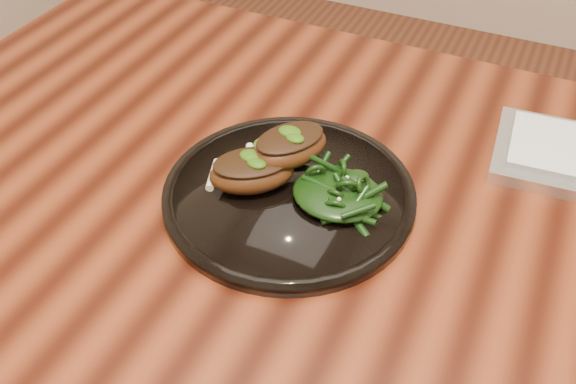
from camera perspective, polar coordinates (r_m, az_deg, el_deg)
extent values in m
cube|color=black|center=(0.71, 17.14, -6.90)|extent=(1.60, 0.80, 0.04)
cylinder|color=#3D1B0D|center=(1.43, -12.98, 1.85)|extent=(0.06, 0.06, 0.71)
cylinder|color=black|center=(0.73, 0.10, -0.27)|extent=(0.29, 0.29, 0.02)
torus|color=black|center=(0.73, 0.10, -0.15)|extent=(0.28, 0.28, 0.01)
cylinder|color=black|center=(0.72, 0.10, 0.03)|extent=(0.19, 0.19, 0.00)
ellipsoid|color=#48230D|center=(0.72, -3.20, 1.74)|extent=(0.11, 0.11, 0.04)
ellipsoid|color=black|center=(0.71, -3.25, 2.66)|extent=(0.10, 0.10, 0.01)
cylinder|color=beige|center=(0.73, -6.63, 1.54)|extent=(0.02, 0.05, 0.01)
ellipsoid|color=#1C4407|center=(0.70, -3.27, 3.01)|extent=(0.03, 0.02, 0.01)
ellipsoid|color=#48230D|center=(0.72, 0.17, 3.96)|extent=(0.10, 0.11, 0.04)
ellipsoid|color=black|center=(0.71, 0.17, 4.86)|extent=(0.09, 0.10, 0.01)
cylinder|color=beige|center=(0.72, -3.13, 3.05)|extent=(0.03, 0.04, 0.01)
ellipsoid|color=#1C4407|center=(0.71, 0.17, 5.20)|extent=(0.03, 0.02, 0.01)
ellipsoid|color=#1C4407|center=(0.77, -0.40, 3.80)|extent=(0.08, 0.05, 0.00)
ellipsoid|color=black|center=(0.70, 4.43, -0.17)|extent=(0.10, 0.09, 0.02)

